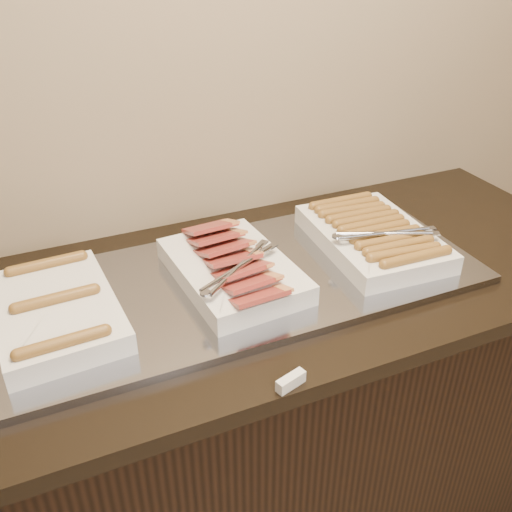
{
  "coord_description": "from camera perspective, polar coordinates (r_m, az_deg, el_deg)",
  "views": [
    {
      "loc": [
        -0.39,
        1.06,
        1.67
      ],
      "look_at": [
        0.08,
        2.13,
        0.97
      ],
      "focal_mm": 40.0,
      "sensor_mm": 36.0,
      "label": 1
    }
  ],
  "objects": [
    {
      "name": "warming_tray",
      "position": [
        1.37,
        -2.35,
        -2.68
      ],
      "size": [
        1.2,
        0.5,
        0.02
      ],
      "primitive_type": "cube",
      "color": "#9295A0",
      "rests_on": "counter"
    },
    {
      "name": "label_holder",
      "position": [
        1.1,
        3.5,
        -12.4
      ],
      "size": [
        0.07,
        0.04,
        0.03
      ],
      "primitive_type": "cube",
      "rotation": [
        0.0,
        0.0,
        0.29
      ],
      "color": "silver",
      "rests_on": "counter"
    },
    {
      "name": "counter",
      "position": [
        1.66,
        -2.56,
        -16.05
      ],
      "size": [
        2.06,
        0.76,
        0.9
      ],
      "color": "black",
      "rests_on": "ground"
    },
    {
      "name": "dish_right",
      "position": [
        1.51,
        11.63,
        2.03
      ],
      "size": [
        0.29,
        0.41,
        0.08
      ],
      "rotation": [
        0.0,
        0.0,
        -0.06
      ],
      "color": "silver",
      "rests_on": "warming_tray"
    },
    {
      "name": "dish_left",
      "position": [
        1.29,
        -19.4,
        -5.19
      ],
      "size": [
        0.27,
        0.38,
        0.07
      ],
      "rotation": [
        0.0,
        0.0,
        0.06
      ],
      "color": "silver",
      "rests_on": "warming_tray"
    },
    {
      "name": "dish_center",
      "position": [
        1.34,
        -2.34,
        -1.26
      ],
      "size": [
        0.27,
        0.4,
        0.09
      ],
      "rotation": [
        0.0,
        0.0,
        0.07
      ],
      "color": "silver",
      "rests_on": "warming_tray"
    }
  ]
}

